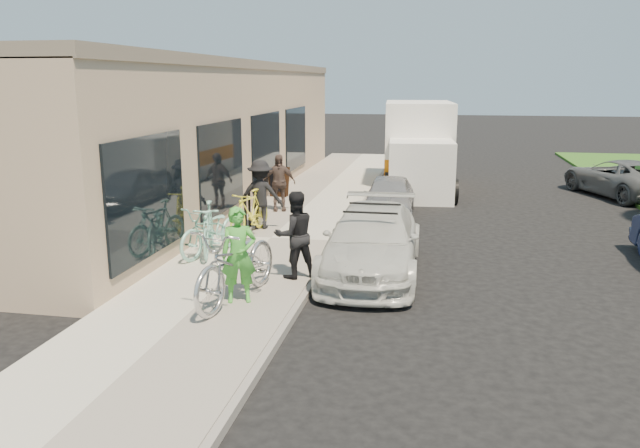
{
  "coord_description": "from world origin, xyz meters",
  "views": [
    {
      "loc": [
        1.71,
        -10.38,
        3.66
      ],
      "look_at": [
        -0.42,
        0.74,
        1.05
      ],
      "focal_mm": 35.0,
      "sensor_mm": 36.0,
      "label": 1
    }
  ],
  "objects_px": {
    "bike_rack": "(247,207)",
    "cruiser_bike_b": "(212,230)",
    "cruiser_bike_c": "(250,212)",
    "bystander_b": "(279,183)",
    "woman_rider": "(239,255)",
    "tandem_bike": "(237,263)",
    "sedan_white": "(372,242)",
    "far_car_gray": "(621,178)",
    "cruiser_bike_a": "(208,229)",
    "sandwich_board": "(279,182)",
    "moving_truck": "(418,151)",
    "bystander_a": "(261,195)",
    "man_standing": "(295,235)",
    "sedan_silver": "(389,197)"
  },
  "relations": [
    {
      "from": "sedan_silver",
      "to": "tandem_bike",
      "type": "distance_m",
      "value": 7.82
    },
    {
      "from": "sedan_white",
      "to": "cruiser_bike_a",
      "type": "height_order",
      "value": "sedan_white"
    },
    {
      "from": "woman_rider",
      "to": "cruiser_bike_a",
      "type": "xyz_separation_m",
      "value": [
        -1.51,
        2.59,
        -0.25
      ]
    },
    {
      "from": "cruiser_bike_c",
      "to": "moving_truck",
      "type": "bearing_deg",
      "value": 80.16
    },
    {
      "from": "cruiser_bike_a",
      "to": "cruiser_bike_b",
      "type": "height_order",
      "value": "cruiser_bike_a"
    },
    {
      "from": "bystander_a",
      "to": "cruiser_bike_a",
      "type": "bearing_deg",
      "value": 75.67
    },
    {
      "from": "sedan_silver",
      "to": "cruiser_bike_a",
      "type": "height_order",
      "value": "cruiser_bike_a"
    },
    {
      "from": "cruiser_bike_c",
      "to": "bystander_b",
      "type": "distance_m",
      "value": 2.66
    },
    {
      "from": "moving_truck",
      "to": "tandem_bike",
      "type": "bearing_deg",
      "value": -105.15
    },
    {
      "from": "woman_rider",
      "to": "cruiser_bike_a",
      "type": "height_order",
      "value": "woman_rider"
    },
    {
      "from": "far_car_gray",
      "to": "bystander_b",
      "type": "bearing_deg",
      "value": 5.46
    },
    {
      "from": "sandwich_board",
      "to": "cruiser_bike_c",
      "type": "height_order",
      "value": "cruiser_bike_c"
    },
    {
      "from": "sedan_silver",
      "to": "cruiser_bike_a",
      "type": "bearing_deg",
      "value": -124.53
    },
    {
      "from": "woman_rider",
      "to": "bystander_b",
      "type": "height_order",
      "value": "bystander_b"
    },
    {
      "from": "bike_rack",
      "to": "bystander_b",
      "type": "relative_size",
      "value": 0.59
    },
    {
      "from": "cruiser_bike_b",
      "to": "bystander_a",
      "type": "distance_m",
      "value": 2.48
    },
    {
      "from": "bystander_a",
      "to": "moving_truck",
      "type": "bearing_deg",
      "value": -119.75
    },
    {
      "from": "sandwich_board",
      "to": "tandem_bike",
      "type": "bearing_deg",
      "value": -73.55
    },
    {
      "from": "sedan_silver",
      "to": "bystander_b",
      "type": "height_order",
      "value": "bystander_b"
    },
    {
      "from": "bike_rack",
      "to": "cruiser_bike_b",
      "type": "xyz_separation_m",
      "value": [
        -0.06,
        -2.23,
        -0.04
      ]
    },
    {
      "from": "cruiser_bike_c",
      "to": "bystander_a",
      "type": "relative_size",
      "value": 1.02
    },
    {
      "from": "sedan_white",
      "to": "cruiser_bike_c",
      "type": "bearing_deg",
      "value": 144.48
    },
    {
      "from": "tandem_bike",
      "to": "man_standing",
      "type": "bearing_deg",
      "value": 77.92
    },
    {
      "from": "sandwich_board",
      "to": "woman_rider",
      "type": "bearing_deg",
      "value": -73.39
    },
    {
      "from": "man_standing",
      "to": "moving_truck",
      "type": "bearing_deg",
      "value": -132.67
    },
    {
      "from": "bystander_a",
      "to": "man_standing",
      "type": "bearing_deg",
      "value": 110.03
    },
    {
      "from": "moving_truck",
      "to": "cruiser_bike_a",
      "type": "bearing_deg",
      "value": -115.56
    },
    {
      "from": "far_car_gray",
      "to": "cruiser_bike_a",
      "type": "relative_size",
      "value": 2.42
    },
    {
      "from": "sedan_white",
      "to": "bystander_a",
      "type": "height_order",
      "value": "bystander_a"
    },
    {
      "from": "sandwich_board",
      "to": "sedan_white",
      "type": "bearing_deg",
      "value": -56.1
    },
    {
      "from": "sedan_white",
      "to": "woman_rider",
      "type": "relative_size",
      "value": 2.84
    },
    {
      "from": "man_standing",
      "to": "bystander_b",
      "type": "relative_size",
      "value": 1.02
    },
    {
      "from": "moving_truck",
      "to": "cruiser_bike_a",
      "type": "xyz_separation_m",
      "value": [
        -3.88,
        -9.97,
        -0.62
      ]
    },
    {
      "from": "woman_rider",
      "to": "bystander_b",
      "type": "xyz_separation_m",
      "value": [
        -1.2,
        7.17,
        0.0
      ]
    },
    {
      "from": "sedan_white",
      "to": "cruiser_bike_a",
      "type": "relative_size",
      "value": 2.49
    },
    {
      "from": "woman_rider",
      "to": "cruiser_bike_c",
      "type": "distance_m",
      "value": 4.69
    },
    {
      "from": "cruiser_bike_b",
      "to": "cruiser_bike_c",
      "type": "relative_size",
      "value": 1.16
    },
    {
      "from": "bystander_a",
      "to": "bystander_b",
      "type": "xyz_separation_m",
      "value": [
        -0.1,
        2.12,
        -0.05
      ]
    },
    {
      "from": "woman_rider",
      "to": "tandem_bike",
      "type": "bearing_deg",
      "value": 134.23
    },
    {
      "from": "far_car_gray",
      "to": "cruiser_bike_c",
      "type": "height_order",
      "value": "far_car_gray"
    },
    {
      "from": "woman_rider",
      "to": "cruiser_bike_c",
      "type": "relative_size",
      "value": 0.93
    },
    {
      "from": "bike_rack",
      "to": "sedan_silver",
      "type": "relative_size",
      "value": 0.28
    },
    {
      "from": "woman_rider",
      "to": "bystander_b",
      "type": "distance_m",
      "value": 7.27
    },
    {
      "from": "far_car_gray",
      "to": "tandem_bike",
      "type": "relative_size",
      "value": 1.77
    },
    {
      "from": "cruiser_bike_a",
      "to": "bystander_a",
      "type": "height_order",
      "value": "bystander_a"
    },
    {
      "from": "bike_rack",
      "to": "cruiser_bike_b",
      "type": "distance_m",
      "value": 2.23
    },
    {
      "from": "sandwich_board",
      "to": "far_car_gray",
      "type": "relative_size",
      "value": 0.21
    },
    {
      "from": "cruiser_bike_c",
      "to": "tandem_bike",
      "type": "bearing_deg",
      "value": -60.95
    },
    {
      "from": "cruiser_bike_a",
      "to": "bystander_a",
      "type": "xyz_separation_m",
      "value": [
        0.41,
        2.46,
        0.3
      ]
    },
    {
      "from": "tandem_bike",
      "to": "cruiser_bike_b",
      "type": "distance_m",
      "value": 2.96
    }
  ]
}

